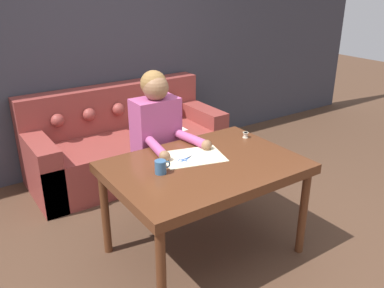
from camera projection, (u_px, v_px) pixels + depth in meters
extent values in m
plane|color=#4C3323|center=(207.00, 258.00, 3.00)|extent=(16.00, 16.00, 0.00)
cube|color=#383842|center=(89.00, 44.00, 4.08)|extent=(8.00, 0.06, 2.60)
cube|color=#562D19|center=(205.00, 168.00, 2.82)|extent=(1.31, 0.93, 0.07)
cylinder|color=#562D19|center=(161.00, 276.00, 2.34)|extent=(0.06, 0.06, 0.66)
cylinder|color=#562D19|center=(303.00, 213.00, 2.96)|extent=(0.06, 0.06, 0.66)
cylinder|color=#562D19|center=(105.00, 213.00, 2.96)|extent=(0.06, 0.06, 0.66)
cylinder|color=#562D19|center=(232.00, 172.00, 3.58)|extent=(0.06, 0.06, 0.66)
cube|color=brown|center=(129.00, 155.00, 4.20)|extent=(1.96, 0.84, 0.44)
cube|color=brown|center=(113.00, 106.00, 4.27)|extent=(1.96, 0.22, 0.45)
cube|color=brown|center=(41.00, 169.00, 3.71)|extent=(0.20, 0.84, 0.60)
cube|color=brown|center=(198.00, 131.00, 4.63)|extent=(0.20, 0.84, 0.60)
sphere|color=brown|center=(58.00, 120.00, 3.85)|extent=(0.13, 0.13, 0.13)
sphere|color=brown|center=(89.00, 115.00, 4.01)|extent=(0.13, 0.13, 0.13)
sphere|color=brown|center=(118.00, 109.00, 4.17)|extent=(0.13, 0.13, 0.13)
sphere|color=brown|center=(145.00, 104.00, 4.33)|extent=(0.13, 0.13, 0.13)
sphere|color=brown|center=(170.00, 100.00, 4.50)|extent=(0.13, 0.13, 0.13)
cube|color=white|center=(171.00, 129.00, 4.27)|extent=(0.28, 0.26, 0.00)
cylinder|color=#33281E|center=(158.00, 192.00, 3.47)|extent=(0.28, 0.28, 0.45)
cube|color=#B24C84|center=(156.00, 134.00, 3.27)|extent=(0.36, 0.22, 0.60)
sphere|color=#896042|center=(156.00, 88.00, 3.10)|extent=(0.20, 0.20, 0.20)
sphere|color=olive|center=(154.00, 84.00, 3.12)|extent=(0.21, 0.21, 0.21)
cylinder|color=#B24C84|center=(157.00, 148.00, 2.97)|extent=(0.13, 0.34, 0.07)
sphere|color=#896042|center=(165.00, 156.00, 2.83)|extent=(0.08, 0.08, 0.08)
cylinder|color=#B24C84|center=(191.00, 139.00, 3.13)|extent=(0.12, 0.34, 0.07)
sphere|color=#896042|center=(207.00, 145.00, 3.02)|extent=(0.08, 0.08, 0.08)
cube|color=beige|center=(193.00, 157.00, 2.90)|extent=(0.50, 0.41, 0.00)
cube|color=silver|center=(193.00, 154.00, 2.95)|extent=(0.11, 0.07, 0.00)
cube|color=#2D569E|center=(187.00, 159.00, 2.86)|extent=(0.08, 0.05, 0.00)
torus|color=#2D569E|center=(185.00, 162.00, 2.83)|extent=(0.04, 0.04, 0.01)
cube|color=silver|center=(196.00, 155.00, 2.93)|extent=(0.13, 0.03, 0.00)
cube|color=#2D569E|center=(185.00, 159.00, 2.87)|extent=(0.08, 0.03, 0.00)
torus|color=#2D569E|center=(181.00, 161.00, 2.84)|extent=(0.04, 0.04, 0.01)
cylinder|color=silver|center=(190.00, 157.00, 2.89)|extent=(0.01, 0.01, 0.01)
cylinder|color=#335B84|center=(161.00, 167.00, 2.65)|extent=(0.08, 0.08, 0.09)
torus|color=#335B84|center=(167.00, 165.00, 2.67)|extent=(0.05, 0.01, 0.05)
cylinder|color=beige|center=(246.00, 135.00, 3.24)|extent=(0.03, 0.03, 0.04)
cylinder|color=beige|center=(246.00, 133.00, 3.24)|extent=(0.04, 0.04, 0.00)
cylinder|color=beige|center=(245.00, 137.00, 3.25)|extent=(0.04, 0.04, 0.00)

